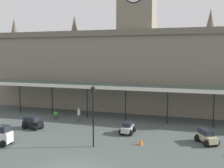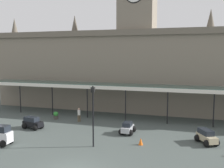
{
  "view_description": "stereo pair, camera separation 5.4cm",
  "coord_description": "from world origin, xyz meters",
  "px_view_note": "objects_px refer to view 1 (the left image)",
  "views": [
    {
      "loc": [
        7.56,
        -15.16,
        8.01
      ],
      "look_at": [
        0.0,
        9.43,
        5.08
      ],
      "focal_mm": 41.79,
      "sensor_mm": 36.0,
      "label": 1
    },
    {
      "loc": [
        7.61,
        -15.14,
        8.01
      ],
      "look_at": [
        0.0,
        9.43,
        5.08
      ],
      "focal_mm": 41.79,
      "sensor_mm": 36.0,
      "label": 2
    }
  ],
  "objects_px": {
    "car_black_estate": "(33,123)",
    "traffic_cone": "(141,141)",
    "car_silver_sedan": "(128,129)",
    "planter_by_canopy": "(56,115)",
    "car_beige_estate": "(206,137)",
    "victorian_lamppost": "(93,110)",
    "pedestrian_crossing_forecourt": "(79,114)"
  },
  "relations": [
    {
      "from": "car_silver_sedan",
      "to": "pedestrian_crossing_forecourt",
      "type": "height_order",
      "value": "pedestrian_crossing_forecourt"
    },
    {
      "from": "car_beige_estate",
      "to": "victorian_lamppost",
      "type": "xyz_separation_m",
      "value": [
        -9.46,
        -3.77,
        2.74
      ]
    },
    {
      "from": "car_beige_estate",
      "to": "car_black_estate",
      "type": "bearing_deg",
      "value": -178.41
    },
    {
      "from": "car_black_estate",
      "to": "pedestrian_crossing_forecourt",
      "type": "relative_size",
      "value": 1.42
    },
    {
      "from": "car_black_estate",
      "to": "car_silver_sedan",
      "type": "xyz_separation_m",
      "value": [
        10.26,
        1.3,
        -0.06
      ]
    },
    {
      "from": "car_silver_sedan",
      "to": "pedestrian_crossing_forecourt",
      "type": "xyz_separation_m",
      "value": [
        -6.65,
        2.82,
        0.41
      ]
    },
    {
      "from": "car_beige_estate",
      "to": "traffic_cone",
      "type": "bearing_deg",
      "value": -159.45
    },
    {
      "from": "car_beige_estate",
      "to": "victorian_lamppost",
      "type": "relative_size",
      "value": 0.45
    },
    {
      "from": "car_beige_estate",
      "to": "pedestrian_crossing_forecourt",
      "type": "relative_size",
      "value": 1.46
    },
    {
      "from": "car_black_estate",
      "to": "car_beige_estate",
      "type": "xyz_separation_m",
      "value": [
        17.78,
        0.49,
        0.0
      ]
    },
    {
      "from": "victorian_lamppost",
      "to": "traffic_cone",
      "type": "bearing_deg",
      "value": 23.47
    },
    {
      "from": "traffic_cone",
      "to": "car_black_estate",
      "type": "bearing_deg",
      "value": 172.5
    },
    {
      "from": "car_silver_sedan",
      "to": "car_beige_estate",
      "type": "height_order",
      "value": "car_beige_estate"
    },
    {
      "from": "car_beige_estate",
      "to": "victorian_lamppost",
      "type": "distance_m",
      "value": 10.54
    },
    {
      "from": "car_silver_sedan",
      "to": "victorian_lamppost",
      "type": "height_order",
      "value": "victorian_lamppost"
    },
    {
      "from": "car_silver_sedan",
      "to": "planter_by_canopy",
      "type": "bearing_deg",
      "value": 162.59
    },
    {
      "from": "pedestrian_crossing_forecourt",
      "to": "car_beige_estate",
      "type": "bearing_deg",
      "value": -14.36
    },
    {
      "from": "planter_by_canopy",
      "to": "car_beige_estate",
      "type": "bearing_deg",
      "value": -12.66
    },
    {
      "from": "car_black_estate",
      "to": "victorian_lamppost",
      "type": "relative_size",
      "value": 0.44
    },
    {
      "from": "car_silver_sedan",
      "to": "planter_by_canopy",
      "type": "relative_size",
      "value": 2.15
    },
    {
      "from": "car_beige_estate",
      "to": "victorian_lamppost",
      "type": "height_order",
      "value": "victorian_lamppost"
    },
    {
      "from": "pedestrian_crossing_forecourt",
      "to": "traffic_cone",
      "type": "bearing_deg",
      "value": -33.75
    },
    {
      "from": "pedestrian_crossing_forecourt",
      "to": "victorian_lamppost",
      "type": "bearing_deg",
      "value": -57.54
    },
    {
      "from": "car_black_estate",
      "to": "planter_by_canopy",
      "type": "distance_m",
      "value": 4.42
    },
    {
      "from": "victorian_lamppost",
      "to": "car_black_estate",
      "type": "bearing_deg",
      "value": 158.49
    },
    {
      "from": "car_black_estate",
      "to": "victorian_lamppost",
      "type": "bearing_deg",
      "value": -21.51
    },
    {
      "from": "car_beige_estate",
      "to": "victorian_lamppost",
      "type": "bearing_deg",
      "value": -158.24
    },
    {
      "from": "car_black_estate",
      "to": "traffic_cone",
      "type": "bearing_deg",
      "value": -7.5
    },
    {
      "from": "car_black_estate",
      "to": "traffic_cone",
      "type": "height_order",
      "value": "car_black_estate"
    },
    {
      "from": "car_silver_sedan",
      "to": "victorian_lamppost",
      "type": "xyz_separation_m",
      "value": [
        -1.94,
        -4.58,
        2.8
      ]
    },
    {
      "from": "car_black_estate",
      "to": "car_beige_estate",
      "type": "relative_size",
      "value": 0.98
    },
    {
      "from": "car_beige_estate",
      "to": "traffic_cone",
      "type": "distance_m",
      "value": 5.98
    }
  ]
}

